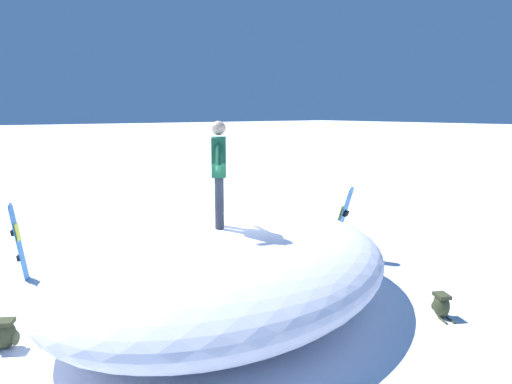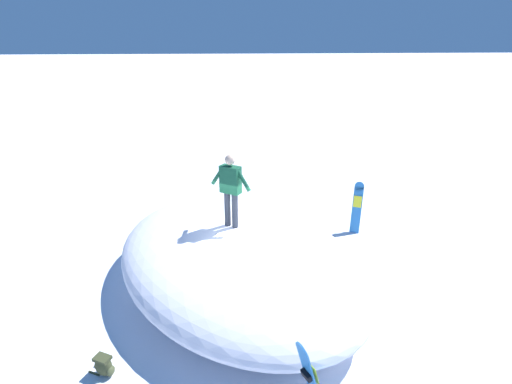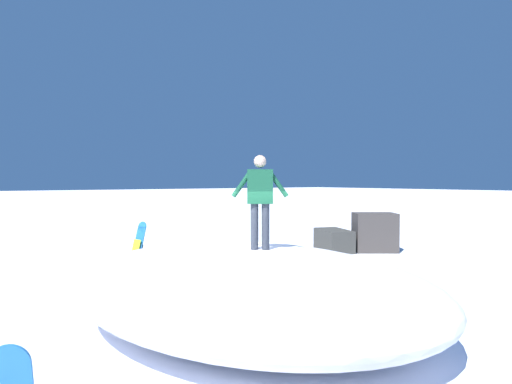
% 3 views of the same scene
% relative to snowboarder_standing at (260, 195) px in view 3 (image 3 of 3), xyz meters
% --- Properties ---
extents(ground, '(240.00, 240.00, 0.00)m').
position_rel_snowboarder_standing_xyz_m(ground, '(0.49, -0.71, -2.43)').
color(ground, white).
extents(snow_mound, '(7.69, 8.61, 1.45)m').
position_rel_snowboarder_standing_xyz_m(snow_mound, '(0.12, -0.26, -1.71)').
color(snow_mound, white).
rests_on(snow_mound, ground).
extents(snowboarder_standing, '(0.90, 0.65, 1.70)m').
position_rel_snowboarder_standing_xyz_m(snowboarder_standing, '(0.00, 0.00, 0.00)').
color(snowboarder_standing, '#333842').
rests_on(snowboarder_standing, snow_mound).
extents(snowboard_secondary_upright, '(0.56, 0.46, 1.64)m').
position_rel_snowboarder_standing_xyz_m(snowboard_secondary_upright, '(1.03, -3.97, -1.58)').
color(snowboard_secondary_upright, '#2672BF').
rests_on(snowboard_secondary_upright, ground).
extents(backpack_far, '(0.52, 0.39, 0.40)m').
position_rel_snowboarder_standing_xyz_m(backpack_far, '(-2.32, -2.74, -2.23)').
color(backpack_far, '#383D23').
rests_on(backpack_far, ground).
extents(rock_outcrop, '(2.84, 2.69, 1.47)m').
position_rel_snowboarder_standing_xyz_m(rock_outcrop, '(-7.42, -3.82, -1.81)').
color(rock_outcrop, '#433D39').
rests_on(rock_outcrop, ground).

